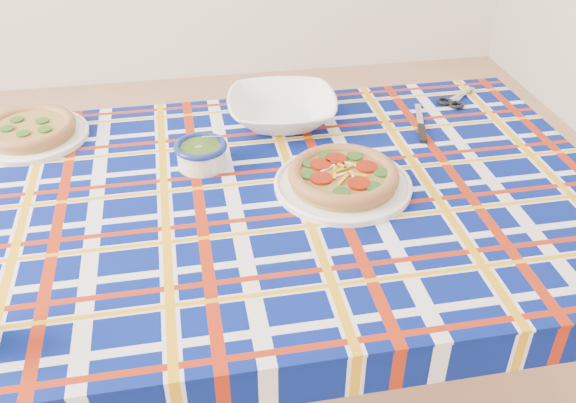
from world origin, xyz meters
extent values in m
plane|color=#A77756|center=(0.00, 0.00, 0.00)|extent=(4.00, 4.00, 0.00)
cube|color=brown|center=(0.38, -0.19, 0.65)|extent=(1.44, 0.91, 0.04)
cylinder|color=brown|center=(-0.29, 0.20, 0.32)|extent=(0.05, 0.05, 0.64)
cylinder|color=brown|center=(1.04, 0.20, 0.32)|extent=(0.05, 0.05, 0.64)
imported|color=white|center=(0.47, 0.11, 0.71)|extent=(0.29, 0.29, 0.06)
camera|label=1|loc=(0.23, -1.28, 1.40)|focal=40.00mm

